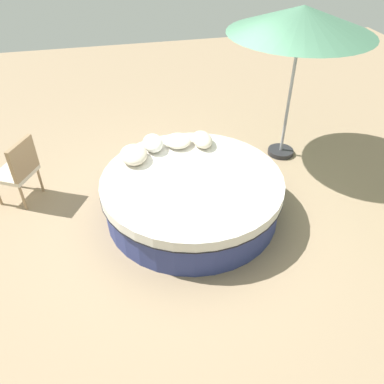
% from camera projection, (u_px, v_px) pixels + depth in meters
% --- Properties ---
extents(ground_plane, '(16.00, 16.00, 0.00)m').
position_uv_depth(ground_plane, '(192.00, 212.00, 5.57)').
color(ground_plane, '#9E8466').
extents(round_bed, '(2.48, 2.48, 0.60)m').
position_uv_depth(round_bed, '(192.00, 195.00, 5.38)').
color(round_bed, navy).
rests_on(round_bed, ground_plane).
extents(throw_pillow_0, '(0.45, 0.29, 0.18)m').
position_uv_depth(throw_pillow_0, '(202.00, 139.00, 5.83)').
color(throw_pillow_0, beige).
rests_on(throw_pillow_0, round_bed).
extents(throw_pillow_1, '(0.41, 0.39, 0.16)m').
position_uv_depth(throw_pillow_1, '(178.00, 141.00, 5.82)').
color(throw_pillow_1, silver).
rests_on(throw_pillow_1, round_bed).
extents(throw_pillow_2, '(0.43, 0.30, 0.21)m').
position_uv_depth(throw_pillow_2, '(153.00, 143.00, 5.72)').
color(throw_pillow_2, white).
rests_on(throw_pillow_2, round_bed).
extents(throw_pillow_3, '(0.50, 0.39, 0.20)m').
position_uv_depth(throw_pillow_3, '(134.00, 154.00, 5.48)').
color(throw_pillow_3, beige).
rests_on(throw_pillow_3, round_bed).
extents(patio_chair, '(0.70, 0.69, 0.98)m').
position_uv_depth(patio_chair, '(19.00, 168.00, 5.46)').
color(patio_chair, '#997A56').
rests_on(patio_chair, ground_plane).
extents(patio_umbrella, '(2.14, 2.14, 2.41)m').
position_uv_depth(patio_umbrella, '(302.00, 21.00, 5.46)').
color(patio_umbrella, '#262628').
rests_on(patio_umbrella, ground_plane).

